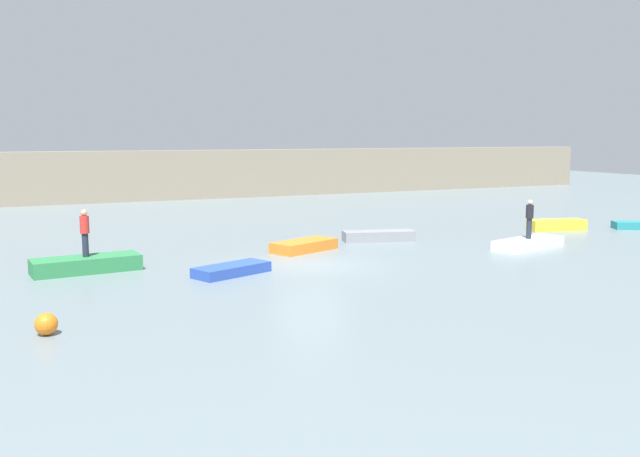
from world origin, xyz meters
TOP-DOWN VIEW (x-y plane):
  - ground_plane at (0.00, 0.00)m, footprint 120.00×120.00m
  - embankment_wall at (0.00, 28.08)m, footprint 80.00×1.20m
  - rowboat_green at (-7.73, 2.21)m, footprint 3.79×1.65m
  - rowboat_blue at (-3.22, -0.43)m, footprint 2.95×2.03m
  - rowboat_orange at (1.04, 3.02)m, footprint 3.15×2.28m
  - rowboat_grey at (5.22, 4.07)m, footprint 3.39×1.75m
  - rowboat_white at (10.03, -0.40)m, footprint 3.86×2.25m
  - rowboat_yellow at (15.20, 3.34)m, footprint 3.03×1.62m
  - person_dark_shirt at (10.03, -0.40)m, footprint 0.32×0.32m
  - person_red_shirt at (-7.73, 2.21)m, footprint 0.32×0.32m
  - mooring_buoy at (-9.51, -5.50)m, footprint 0.55×0.55m

SIDE VIEW (x-z plane):
  - ground_plane at x=0.00m, z-range 0.00..0.00m
  - rowboat_blue at x=-3.22m, z-range 0.00..0.35m
  - rowboat_white at x=10.03m, z-range 0.00..0.41m
  - rowboat_orange at x=1.04m, z-range 0.00..0.44m
  - rowboat_grey at x=5.22m, z-range 0.00..0.47m
  - rowboat_green at x=-7.73m, z-range 0.00..0.55m
  - rowboat_yellow at x=15.20m, z-range 0.00..0.55m
  - mooring_buoy at x=-9.51m, z-range 0.00..0.55m
  - person_dark_shirt at x=10.03m, z-range 0.50..2.18m
  - person_red_shirt at x=-7.73m, z-range 0.64..2.32m
  - embankment_wall at x=0.00m, z-range 0.00..3.67m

